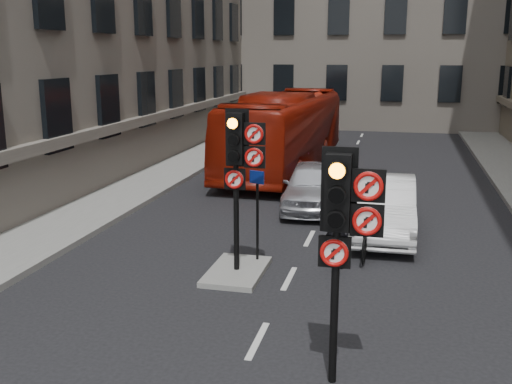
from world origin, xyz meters
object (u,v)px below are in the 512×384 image
at_px(signal_far, 240,156).
at_px(car_silver, 312,186).
at_px(motorcycle, 368,236).
at_px(motorcyclist, 336,230).
at_px(car_white, 383,206).
at_px(car_pink, 285,157).
at_px(bus_red, 285,131).
at_px(signal_near, 343,218).
at_px(info_sign, 257,203).

relative_size(signal_far, car_silver, 0.83).
xyz_separation_m(motorcycle, motorcyclist, (-0.68, -0.80, 0.34)).
relative_size(car_white, motorcyclist, 2.62).
bearing_deg(car_white, car_pink, 117.97).
distance_m(car_white, car_pink, 8.45).
relative_size(car_white, bus_red, 0.40).
xyz_separation_m(signal_near, bus_red, (-3.99, 16.49, -0.96)).
relative_size(car_silver, info_sign, 2.03).
bearing_deg(signal_near, bus_red, 103.59).
xyz_separation_m(car_silver, bus_red, (-2.09, 6.27, 0.89)).
height_order(car_silver, motorcyclist, motorcyclist).
relative_size(signal_far, car_white, 0.76).
xyz_separation_m(car_pink, info_sign, (1.34, -10.53, 0.76)).
distance_m(signal_far, car_silver, 6.56).
relative_size(bus_red, info_sign, 5.49).
bearing_deg(signal_far, motorcyclist, 26.55).
relative_size(bus_red, motorcyclist, 6.48).
height_order(signal_far, info_sign, signal_far).
relative_size(signal_far, motorcyclist, 1.99).
distance_m(signal_far, info_sign, 1.43).
distance_m(car_silver, car_white, 3.26).
bearing_deg(car_silver, car_pink, 105.93).
height_order(signal_far, car_silver, signal_far).
distance_m(bus_red, motorcyclist, 11.99).
xyz_separation_m(signal_far, motorcycle, (2.69, 1.81, -2.15)).
bearing_deg(bus_red, motorcycle, -65.82).
xyz_separation_m(signal_near, motorcyclist, (-0.58, 5.01, -1.68)).
bearing_deg(motorcycle, car_pink, 115.95).
height_order(motorcycle, motorcyclist, motorcyclist).
bearing_deg(car_white, car_silver, 133.34).
height_order(car_pink, motorcycle, car_pink).
xyz_separation_m(bus_red, motorcycle, (4.08, -10.68, -1.07)).
bearing_deg(motorcycle, info_sign, -152.73).
distance_m(car_silver, info_sign, 5.56).
bearing_deg(signal_far, car_silver, 83.55).
bearing_deg(car_silver, motorcyclist, -79.86).
bearing_deg(info_sign, motorcycle, 41.23).
bearing_deg(bus_red, car_pink, -74.73).
distance_m(signal_near, car_silver, 10.56).
bearing_deg(signal_near, motorcyclist, 96.65).
relative_size(signal_near, car_white, 0.76).
bearing_deg(car_pink, car_white, -61.60).
distance_m(signal_far, bus_red, 12.61).
bearing_deg(car_pink, signal_near, -77.07).
xyz_separation_m(signal_far, motorcyclist, (2.02, 1.01, -1.80)).
xyz_separation_m(car_silver, car_white, (2.29, -2.32, 0.04)).
xyz_separation_m(car_silver, motorcyclist, (1.31, -5.21, 0.16)).
distance_m(car_pink, bus_red, 1.53).
bearing_deg(signal_far, signal_near, -56.98).
distance_m(car_pink, motorcyclist, 10.74).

